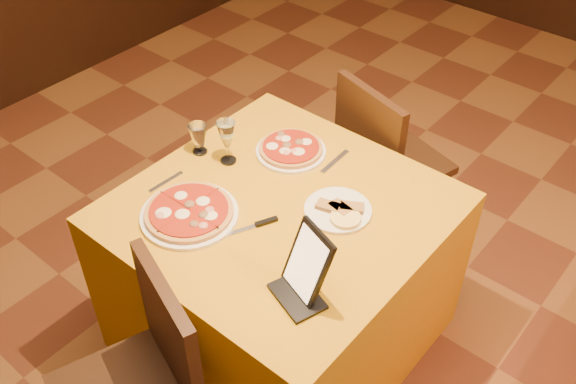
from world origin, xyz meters
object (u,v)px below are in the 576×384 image
Objects in this scene: pizza_near at (189,213)px; water_glass at (199,139)px; pizza_far at (291,150)px; wine_glass at (227,142)px; tablet at (308,263)px; main_table at (282,274)px; chair_main_far at (395,162)px.

water_glass is (-0.25, 0.29, 0.05)m from pizza_near.
wine_glass reaches higher than pizza_far.
tablet is (0.78, -0.28, 0.06)m from water_glass.
pizza_near is 0.55m from tablet.
tablet reaches higher than main_table.
water_glass is at bearing 175.36° from main_table.
chair_main_far reaches higher than main_table.
water_glass is (-0.13, -0.03, -0.03)m from wine_glass.
pizza_near is 1.88× the size of wine_glass.
tablet is at bearing -25.75° from wine_glass.
chair_main_far reaches higher than pizza_far.
pizza_far is (-0.18, 0.27, 0.39)m from main_table.
wine_glass is (-0.12, 0.32, 0.08)m from pizza_near.
pizza_far is at bearing 152.52° from tablet.
water_glass is at bearing 75.43° from chair_main_far.
chair_main_far is 0.66m from pizza_far.
chair_main_far is at bearing 72.28° from pizza_far.
pizza_near is at bearing -130.72° from main_table.
pizza_near is 1.25× the size of pizza_far.
chair_main_far is 2.55× the size of pizza_near.
water_glass reaches higher than main_table.
pizza_near is 0.53m from pizza_far.
chair_main_far reaches higher than water_glass.
wine_glass is 0.73m from tablet.
pizza_near is at bearing -160.52° from tablet.
pizza_near is at bearing -94.36° from pizza_far.
tablet is at bearing 0.84° from pizza_near.
wine_glass is 0.78× the size of tablet.
wine_glass is (-0.33, 0.07, 0.47)m from main_table.
chair_main_far is 3.19× the size of pizza_far.
tablet is (0.54, 0.01, 0.10)m from pizza_near.
chair_main_far is 3.73× the size of tablet.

